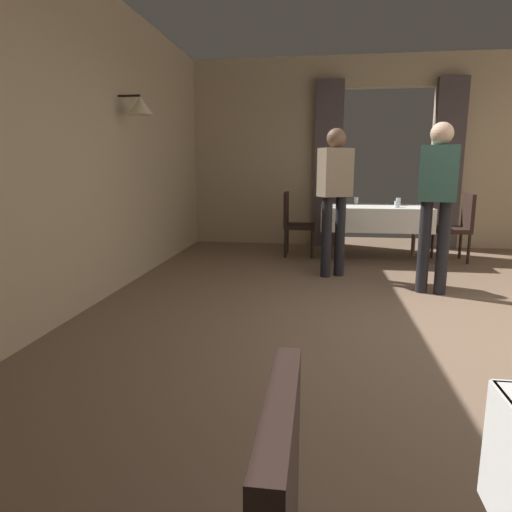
% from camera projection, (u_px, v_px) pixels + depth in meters
% --- Properties ---
extents(ground, '(10.08, 10.08, 0.00)m').
position_uv_depth(ground, '(451.00, 337.00, 3.50)').
color(ground, '#7A604C').
extents(wall_left, '(0.49, 8.40, 3.00)m').
position_uv_depth(wall_left, '(50.00, 140.00, 3.65)').
color(wall_left, tan).
rests_on(wall_left, ground).
extents(wall_back, '(6.40, 0.27, 3.00)m').
position_uv_depth(wall_back, '(386.00, 152.00, 7.27)').
color(wall_back, tan).
rests_on(wall_back, ground).
extents(dining_table_mid, '(1.48, 0.89, 0.75)m').
position_uv_depth(dining_table_mid, '(374.00, 213.00, 6.37)').
color(dining_table_mid, '#7A604C').
rests_on(dining_table_mid, ground).
extents(chair_mid_right, '(0.44, 0.44, 0.93)m').
position_uv_depth(chair_mid_right, '(458.00, 224.00, 6.22)').
color(chair_mid_right, black).
rests_on(chair_mid_right, ground).
extents(chair_mid_left, '(0.44, 0.44, 0.93)m').
position_uv_depth(chair_mid_left, '(294.00, 221.00, 6.63)').
color(chair_mid_left, black).
rests_on(chair_mid_left, ground).
extents(glass_mid_a, '(0.07, 0.07, 0.09)m').
position_uv_depth(glass_mid_a, '(397.00, 204.00, 6.13)').
color(glass_mid_a, silver).
rests_on(glass_mid_a, dining_table_mid).
extents(plate_mid_b, '(0.23, 0.23, 0.01)m').
position_uv_depth(plate_mid_b, '(334.00, 206.00, 6.25)').
color(plate_mid_b, white).
rests_on(plate_mid_b, dining_table_mid).
extents(glass_mid_c, '(0.07, 0.07, 0.11)m').
position_uv_depth(glass_mid_c, '(398.00, 202.00, 6.46)').
color(glass_mid_c, silver).
rests_on(glass_mid_c, dining_table_mid).
extents(glass_mid_d, '(0.07, 0.07, 0.10)m').
position_uv_depth(glass_mid_d, '(356.00, 200.00, 6.67)').
color(glass_mid_d, silver).
rests_on(glass_mid_d, dining_table_mid).
extents(person_waiter_by_doorway, '(0.42, 0.36, 1.72)m').
position_uv_depth(person_waiter_by_doorway, '(335.00, 190.00, 5.26)').
color(person_waiter_by_doorway, black).
rests_on(person_waiter_by_doorway, ground).
extents(person_diner_standing_aside, '(0.41, 0.31, 1.72)m').
position_uv_depth(person_diner_standing_aside, '(437.00, 194.00, 4.53)').
color(person_diner_standing_aside, black).
rests_on(person_diner_standing_aside, ground).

